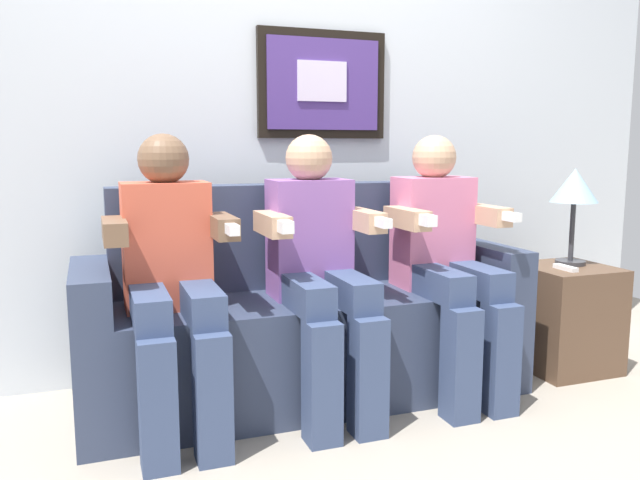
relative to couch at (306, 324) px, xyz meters
name	(u,v)px	position (x,y,z in m)	size (l,w,h in m)	color
ground_plane	(333,425)	(0.00, -0.33, -0.31)	(5.53, 5.53, 0.00)	#9E9384
back_wall_assembly	(276,95)	(0.01, 0.44, 0.99)	(4.25, 0.10, 2.60)	silver
couch	(306,324)	(0.00, 0.00, 0.00)	(1.85, 0.58, 0.90)	#333D56
person_on_left	(171,273)	(-0.57, -0.17, 0.29)	(0.46, 0.56, 1.11)	#D8593F
person_in_middle	(319,263)	(0.00, -0.17, 0.29)	(0.46, 0.56, 1.11)	#8C59A5
person_on_right	(446,255)	(0.57, -0.17, 0.29)	(0.46, 0.56, 1.11)	pink
side_table_right	(565,318)	(1.28, -0.11, -0.06)	(0.40, 0.40, 0.50)	brown
table_lamp	(574,190)	(1.32, -0.07, 0.55)	(0.22, 0.22, 0.46)	#333338
spare_remote_on_table	(565,268)	(1.20, -0.18, 0.20)	(0.04, 0.13, 0.02)	white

